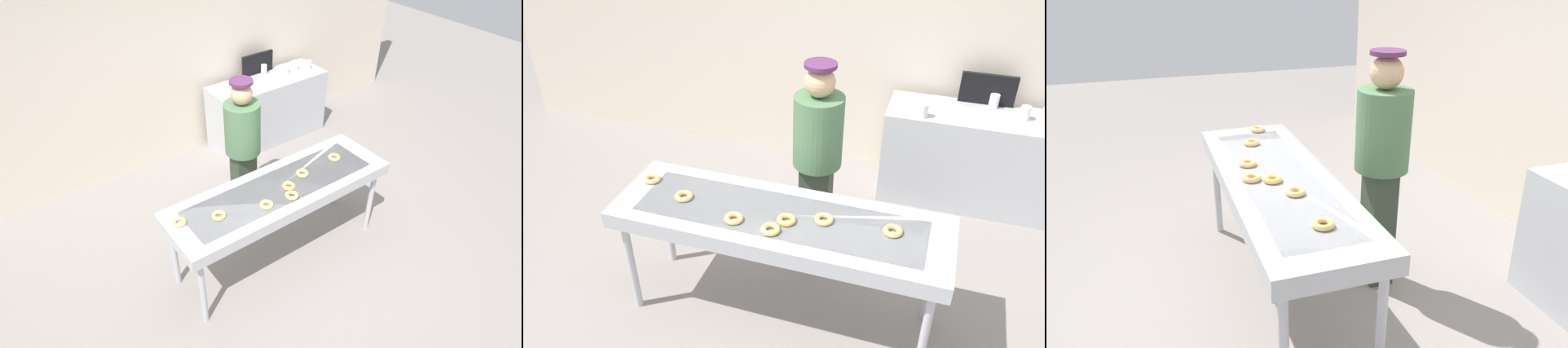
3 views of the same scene
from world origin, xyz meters
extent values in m
plane|color=gray|center=(0.00, 0.00, 0.00)|extent=(16.00, 16.00, 0.00)
cube|color=#B7BABF|center=(0.00, 0.00, 0.85)|extent=(2.29, 0.71, 0.12)
cube|color=slate|center=(0.00, 0.00, 0.87)|extent=(1.95, 0.49, 0.07)
cylinder|color=#B7BABF|center=(-1.04, -0.27, 0.39)|extent=(0.06, 0.06, 0.79)
cylinder|color=#B7BABF|center=(-1.04, 0.27, 0.39)|extent=(0.06, 0.06, 0.79)
cylinder|color=#B7BABF|center=(1.04, 0.27, 0.39)|extent=(0.06, 0.06, 0.79)
torus|color=#E8B364|center=(-0.69, -0.02, 0.93)|extent=(0.15, 0.15, 0.04)
torus|color=#E2AF6B|center=(0.00, -0.18, 0.93)|extent=(0.16, 0.16, 0.04)
torus|color=#DCB96B|center=(0.30, 0.03, 0.93)|extent=(0.17, 0.17, 0.04)
torus|color=#EDB75D|center=(0.06, -0.05, 0.93)|extent=(0.18, 0.18, 0.04)
torus|color=#E6B36E|center=(-1.02, 0.10, 0.93)|extent=(0.15, 0.15, 0.04)
torus|color=#DEAE60|center=(0.74, 0.05, 0.93)|extent=(0.17, 0.17, 0.04)
torus|color=#EDB46B|center=(-0.27, -0.15, 0.93)|extent=(0.17, 0.17, 0.04)
cube|color=#2F3D2D|center=(0.06, 0.73, 0.45)|extent=(0.24, 0.18, 0.90)
cylinder|color=#4C724C|center=(0.06, 0.73, 1.18)|extent=(0.38, 0.38, 0.56)
sphere|color=tan|center=(0.06, 0.73, 1.57)|extent=(0.22, 0.22, 0.22)
cylinder|color=#50274E|center=(0.06, 0.73, 1.70)|extent=(0.24, 0.24, 0.03)
camera|label=1|loc=(-2.10, -2.61, 3.59)|focal=31.00mm
camera|label=2|loc=(0.90, -2.67, 3.07)|focal=36.68mm
camera|label=3|loc=(2.99, -0.80, 2.22)|focal=34.66mm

